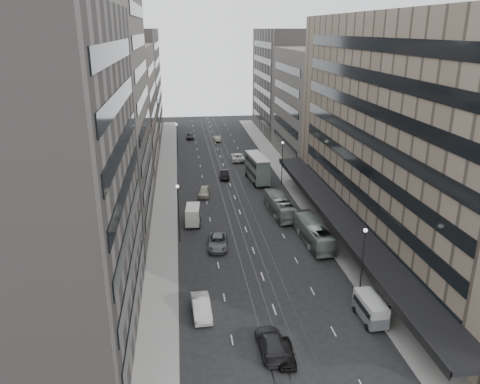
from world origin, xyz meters
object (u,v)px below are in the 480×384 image
double_decker (257,168)px  vw_microbus (370,308)px  panel_van (193,215)px  sedan_2 (218,242)px  pedestrian (388,314)px  sedan_0 (285,353)px  bus_far (279,205)px  sedan_1 (201,307)px  bus_near (313,232)px

double_decker → vw_microbus: size_ratio=2.03×
double_decker → panel_van: (-13.03, -19.43, -1.21)m
sedan_2 → pedestrian: pedestrian is taller
double_decker → sedan_0: (-5.97, -51.24, -2.08)m
sedan_0 → sedan_2: sedan_2 is taller
bus_far → sedan_2: bearing=41.9°
sedan_1 → sedan_0: bearing=-51.5°
sedan_0 → sedan_2: 23.74m
bus_far → panel_van: bus_far is taller
bus_near → bus_far: bearing=-79.7°
bus_far → sedan_1: (-13.74, -26.10, -0.65)m
sedan_0 → pedestrian: 11.94m
bus_far → sedan_1: bus_far is taller
bus_far → vw_microbus: (3.11, -29.34, -0.11)m
double_decker → panel_van: size_ratio=2.06×
bus_far → sedan_0: (-6.69, -34.08, -0.82)m
bus_far → sedan_2: bus_far is taller
sedan_0 → panel_van: bearing=106.6°
pedestrian → sedan_1: bearing=-41.7°
sedan_0 → vw_microbus: bearing=29.9°
bus_near → sedan_1: bearing=41.1°
panel_van → pedestrian: 33.40m
panel_van → sedan_2: panel_van is taller
double_decker → sedan_2: double_decker is taller
sedan_0 → sedan_1: bearing=135.5°
sedan_2 → double_decker: bearing=75.6°
sedan_0 → sedan_1: size_ratio=0.78×
panel_van → sedan_1: size_ratio=0.89×
panel_van → sedan_1: bearing=-85.2°
bus_near → vw_microbus: (0.70, -18.44, -0.15)m
bus_far → pedestrian: bus_far is taller
double_decker → sedan_2: (-10.02, -27.85, -1.99)m
bus_far → pedestrian: (4.59, -30.19, -0.39)m
double_decker → sedan_0: size_ratio=2.36×
sedan_2 → sedan_1: bearing=-95.6°
vw_microbus → sedan_2: bearing=124.8°
vw_microbus → panel_van: panel_van is taller
vw_microbus → sedan_2: vw_microbus is taller
panel_van → sedan_1: 23.84m
bus_near → pedestrian: bearing=94.3°
sedan_1 → pedestrian: size_ratio=2.68×
bus_far → panel_van: size_ratio=2.34×
vw_microbus → double_decker: bearing=92.9°
pedestrian → sedan_2: bearing=-81.0°
pedestrian → sedan_0: bearing=-10.1°
double_decker → sedan_1: 45.22m
vw_microbus → pedestrian: (1.48, -0.85, -0.28)m
sedan_1 → sedan_2: sedan_1 is taller
sedan_1 → panel_van: bearing=87.0°
panel_van → pedestrian: bearing=-51.9°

